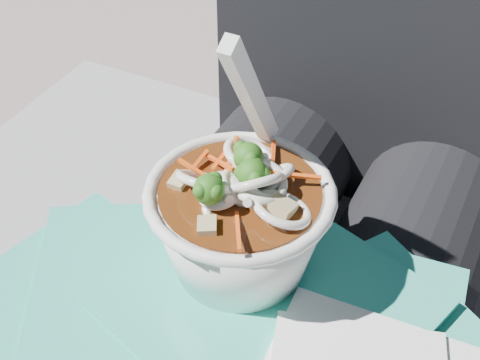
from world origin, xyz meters
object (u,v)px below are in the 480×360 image
at_px(lap, 267,337).
at_px(person_body, 311,240).
at_px(udon_bowl, 241,217).
at_px(plastic_bag, 241,315).

xyz_separation_m(lap, person_body, (0.00, 0.09, 0.03)).
distance_m(lap, udon_bowl, 0.14).
distance_m(lap, person_body, 0.10).
bearing_deg(plastic_bag, lap, 88.44).
relative_size(plastic_bag, udon_bowl, 2.11).
bearing_deg(person_body, udon_bowl, -101.97).
bearing_deg(plastic_bag, udon_bowl, 117.53).
xyz_separation_m(person_body, udon_bowl, (-0.02, -0.10, 0.11)).
xyz_separation_m(lap, plastic_bag, (-0.00, -0.05, 0.09)).
xyz_separation_m(person_body, plastic_bag, (-0.00, -0.14, 0.05)).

